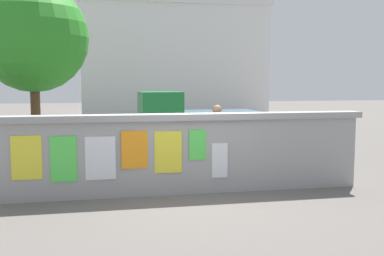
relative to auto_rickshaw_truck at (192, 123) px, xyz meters
name	(u,v)px	position (x,y,z in m)	size (l,w,h in m)	color
ground	(147,140)	(-1.08, 3.03, -0.90)	(60.00, 60.00, 0.00)	#605B56
poster_wall	(188,152)	(-1.09, -4.97, -0.11)	(7.09, 0.42, 1.54)	#999999
auto_rickshaw_truck	(192,123)	(0.00, 0.00, 0.00)	(3.63, 1.57, 1.85)	black
motorcycle	(132,151)	(-2.00, -2.40, -0.44)	(1.90, 0.56, 0.87)	black
bicycle_near	(89,143)	(-3.09, 0.00, -0.54)	(1.65, 0.61, 0.95)	black
bicycle_far	(57,164)	(-3.67, -3.38, -0.54)	(1.71, 0.44, 0.95)	black
person_walking	(217,132)	(-0.10, -3.38, 0.09)	(0.35, 0.35, 1.62)	#3F994C
tree_roadside	(33,38)	(-5.15, 4.25, 2.86)	(4.05, 4.05, 5.80)	brown
building_background	(172,60)	(1.56, 14.10, 2.59)	(10.96, 5.78, 6.95)	white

